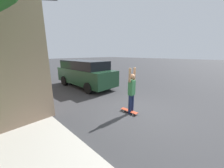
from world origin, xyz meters
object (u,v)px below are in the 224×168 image
Objects in this scene: skateboard at (129,111)px; suv_parked at (85,73)px; car_down_street at (31,67)px; skateboarder at (132,91)px.

suv_parked is at bearing 75.80° from skateboard.
skateboarder reaches higher than car_down_street.
suv_parked is at bearing -88.21° from car_down_street.
skateboard is at bearing -104.20° from suv_parked.
skateboarder is (-1.23, -5.05, -0.06)m from suv_parked.
skateboarder is at bearing -61.15° from skateboard.
car_down_street is at bearing 87.28° from skateboarder.
skateboard is at bearing 118.85° from skateboarder.
suv_parked is 2.65× the size of skateboarder.
suv_parked reaches higher than skateboarder.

